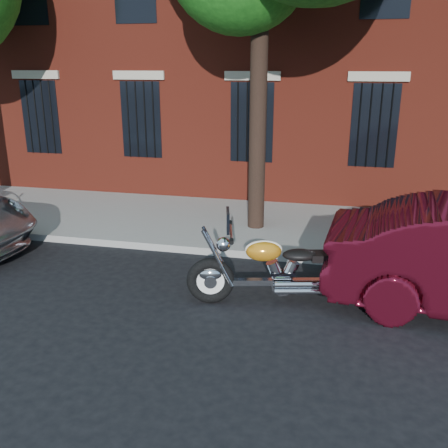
# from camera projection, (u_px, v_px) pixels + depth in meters

# --- Properties ---
(ground) EXTENTS (120.00, 120.00, 0.00)m
(ground) POSITION_uv_depth(u_px,v_px,m) (200.00, 283.00, 8.67)
(ground) COLOR black
(ground) RESTS_ON ground
(curb) EXTENTS (40.00, 0.16, 0.15)m
(curb) POSITION_uv_depth(u_px,v_px,m) (218.00, 251.00, 9.93)
(curb) COLOR gray
(curb) RESTS_ON ground
(sidewalk) EXTENTS (40.00, 3.60, 0.15)m
(sidewalk) POSITION_uv_depth(u_px,v_px,m) (237.00, 223.00, 11.67)
(sidewalk) COLOR gray
(sidewalk) RESTS_ON ground
(motorcycle) EXTENTS (3.05, 1.29, 1.53)m
(motorcycle) POSITION_uv_depth(u_px,v_px,m) (289.00, 273.00, 7.81)
(motorcycle) COLOR black
(motorcycle) RESTS_ON ground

